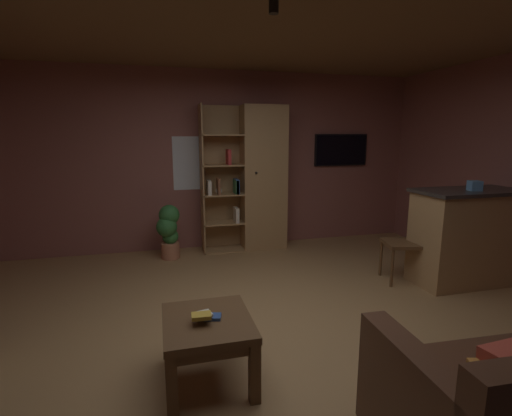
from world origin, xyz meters
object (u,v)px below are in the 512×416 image
at_px(wall_mounted_tv, 341,150).
at_px(tissue_box, 475,186).
at_px(bookshelf_cabinet, 258,179).
at_px(dining_chair, 410,238).
at_px(kitchen_bar_counter, 478,236).
at_px(table_book_2, 201,316).
at_px(table_book_0, 213,317).
at_px(table_book_1, 204,314).
at_px(potted_floor_plant, 169,229).
at_px(coffee_table, 208,331).

bearing_deg(wall_mounted_tv, tissue_box, -78.18).
relative_size(bookshelf_cabinet, dining_chair, 2.32).
bearing_deg(bookshelf_cabinet, kitchen_bar_counter, -42.69).
xyz_separation_m(kitchen_bar_counter, table_book_2, (-3.34, -1.12, -0.03)).
bearing_deg(kitchen_bar_counter, wall_mounted_tv, 107.21).
xyz_separation_m(table_book_0, table_book_1, (-0.06, 0.01, 0.02)).
xyz_separation_m(kitchen_bar_counter, tissue_box, (-0.20, -0.08, 0.60)).
distance_m(dining_chair, potted_floor_plant, 3.13).
bearing_deg(coffee_table, table_book_2, -127.88).
bearing_deg(table_book_1, wall_mounted_tv, 50.69).
bearing_deg(table_book_1, kitchen_bar_counter, 17.55).
height_order(kitchen_bar_counter, table_book_2, kitchen_bar_counter).
bearing_deg(tissue_box, coffee_table, -162.46).
distance_m(bookshelf_cabinet, wall_mounted_tv, 1.53).
height_order(table_book_0, dining_chair, dining_chair).
bearing_deg(bookshelf_cabinet, potted_floor_plant, -171.32).
bearing_deg(table_book_0, table_book_1, 173.22).
bearing_deg(potted_floor_plant, table_book_1, -86.98).
distance_m(coffee_table, dining_chair, 2.83).
bearing_deg(wall_mounted_tv, coffee_table, -128.99).
xyz_separation_m(table_book_0, wall_mounted_tv, (2.58, 3.24, 0.99)).
bearing_deg(potted_floor_plant, table_book_0, -85.74).
relative_size(table_book_1, dining_chair, 0.12).
relative_size(kitchen_bar_counter, table_book_2, 12.11).
bearing_deg(dining_chair, potted_floor_plant, 149.92).
bearing_deg(bookshelf_cabinet, table_book_0, -110.35).
distance_m(bookshelf_cabinet, kitchen_bar_counter, 2.95).
height_order(table_book_0, potted_floor_plant, potted_floor_plant).
bearing_deg(table_book_2, wall_mounted_tv, 51.03).
relative_size(bookshelf_cabinet, wall_mounted_tv, 2.37).
distance_m(coffee_table, table_book_0, 0.11).
bearing_deg(table_book_0, dining_chair, 26.72).
xyz_separation_m(table_book_2, potted_floor_plant, (-0.13, 2.88, -0.10)).
distance_m(table_book_0, wall_mounted_tv, 4.26).
bearing_deg(tissue_box, wall_mounted_tv, 101.82).
bearing_deg(table_book_2, dining_chair, 27.01).
xyz_separation_m(coffee_table, table_book_2, (-0.05, -0.06, 0.15)).
xyz_separation_m(tissue_box, coffee_table, (-3.10, -0.98, -0.78)).
height_order(kitchen_bar_counter, table_book_1, kitchen_bar_counter).
bearing_deg(tissue_box, table_book_0, -162.25).
bearing_deg(kitchen_bar_counter, dining_chair, 165.36).
distance_m(kitchen_bar_counter, dining_chair, 0.79).
relative_size(kitchen_bar_counter, table_book_1, 14.68).
distance_m(bookshelf_cabinet, potted_floor_plant, 1.49).
bearing_deg(table_book_2, potted_floor_plant, 92.52).
bearing_deg(wall_mounted_tv, dining_chair, -92.52).
distance_m(kitchen_bar_counter, table_book_2, 3.52).
height_order(coffee_table, table_book_2, table_book_2).
relative_size(coffee_table, table_book_2, 5.13).
bearing_deg(tissue_box, potted_floor_plant, 150.53).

